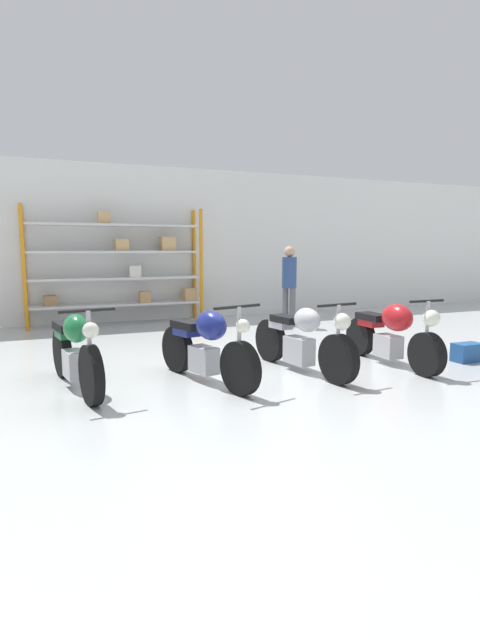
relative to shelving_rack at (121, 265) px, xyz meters
name	(u,v)px	position (x,y,z in m)	size (l,w,h in m)	color
ground_plane	(251,375)	(0.80, -5.43, -1.33)	(30.00, 30.00, 0.00)	#B2B7B7
back_wall	(152,244)	(0.80, 0.37, 0.47)	(30.00, 0.08, 3.60)	white
shelving_rack	(121,265)	(0.00, 0.00, 0.00)	(3.90, 0.63, 2.61)	orange
motorcycle_green	(75,351)	(-1.45, -5.24, -0.85)	(0.63, 2.09, 1.06)	black
motorcycle_blue	(206,346)	(0.11, -5.55, -0.85)	(0.82, 2.01, 1.05)	black
motorcycle_silver	(302,340)	(1.51, -5.53, -0.88)	(0.61, 2.17, 1.02)	black
motorcycle_red	(392,333)	(2.93, -5.68, -0.86)	(0.55, 2.08, 1.03)	black
person_browsing	(289,279)	(3.32, -1.79, -0.30)	(0.44, 0.44, 1.74)	#595960
toolbox	(467,352)	(4.14, -5.94, -1.19)	(0.44, 0.26, 0.28)	#1E4C8C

